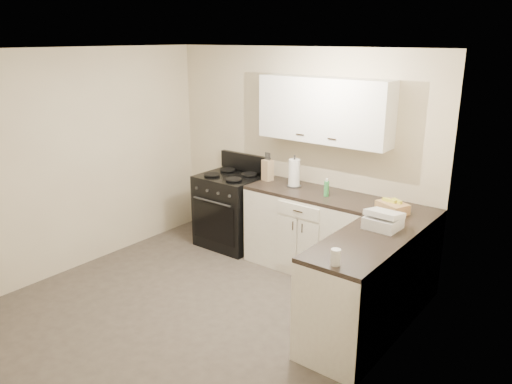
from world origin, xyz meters
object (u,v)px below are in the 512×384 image
Objects in this scene: paper_towel at (294,173)px; wicker_basket at (392,207)px; stove at (231,211)px; knife_block at (268,170)px; countertop_grill at (383,223)px.

wicker_basket is (1.26, -0.15, -0.11)m from paper_towel.
wicker_basket is (2.17, -0.07, 0.53)m from stove.
knife_block is 1.67m from wicker_basket.
paper_towel is 1.51m from countertop_grill.
knife_block reaches higher than countertop_grill.
knife_block is 0.40m from paper_towel.
paper_towel is 1.28m from wicker_basket.
countertop_grill is (1.77, -0.63, -0.07)m from knife_block.
countertop_grill is at bearing -23.99° from paper_towel.
paper_towel is at bearing 4.63° from stove.
stove is 2.24m from wicker_basket.
countertop_grill is at bearing -13.27° from stove.
paper_towel is at bearing 158.06° from countertop_grill.
stove is at bearing -158.35° from knife_block.
stove is 3.17× the size of wicker_basket.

